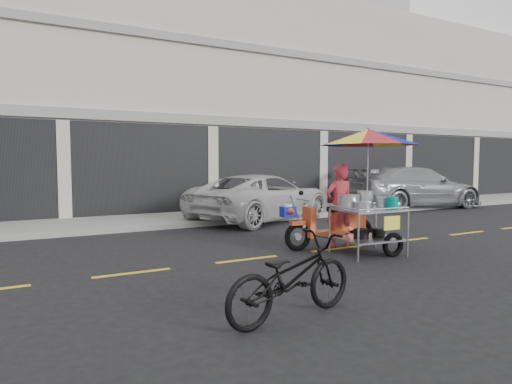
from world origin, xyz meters
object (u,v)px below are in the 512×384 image
white_pickup (262,197)px  silver_pickup (414,187)px  near_bicycle (292,277)px  food_vendor_rig (356,174)px

white_pickup → silver_pickup: (6.65, 0.25, 0.10)m
near_bicycle → white_pickup: bearing=-36.3°
food_vendor_rig → near_bicycle: bearing=-136.5°
food_vendor_rig → silver_pickup: bearing=39.6°
white_pickup → silver_pickup: bearing=-111.3°
near_bicycle → food_vendor_rig: food_vendor_rig is taller
silver_pickup → near_bicycle: (-10.25, -7.49, -0.32)m
silver_pickup → near_bicycle: 12.70m
food_vendor_rig → white_pickup: bearing=87.9°
white_pickup → near_bicycle: 8.09m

